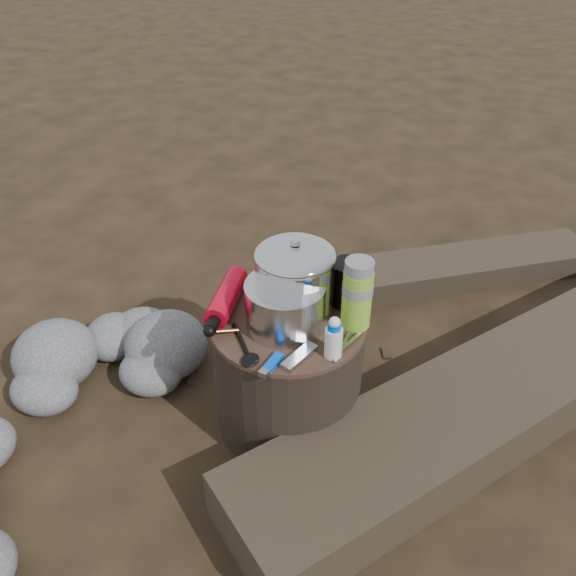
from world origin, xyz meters
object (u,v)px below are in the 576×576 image
at_px(stump, 288,372).
at_px(fuel_bottle, 226,297).
at_px(travel_mug, 346,283).
at_px(camping_pot, 295,278).
at_px(log_main, 521,383).
at_px(thermos, 357,294).

xyz_separation_m(stump, fuel_bottle, (-0.17, -0.01, 0.22)).
xyz_separation_m(stump, travel_mug, (0.11, 0.13, 0.25)).
height_order(stump, fuel_bottle, fuel_bottle).
bearing_deg(stump, camping_pot, 89.92).
height_order(log_main, camping_pot, camping_pot).
bearing_deg(thermos, log_main, 31.09).
distance_m(log_main, travel_mug, 0.65).
bearing_deg(stump, fuel_bottle, -176.42).
bearing_deg(fuel_bottle, stump, -6.84).
relative_size(camping_pot, thermos, 1.09).
bearing_deg(stump, log_main, 27.68).
bearing_deg(log_main, fuel_bottle, -122.17).
relative_size(fuel_bottle, thermos, 1.36).
bearing_deg(fuel_bottle, thermos, -0.03).
bearing_deg(thermos, camping_pot, -178.28).
height_order(camping_pot, travel_mug, camping_pot).
relative_size(log_main, thermos, 10.17).
xyz_separation_m(fuel_bottle, thermos, (0.34, 0.06, 0.06)).
relative_size(log_main, fuel_bottle, 7.46).
relative_size(stump, log_main, 0.21).
relative_size(thermos, travel_mug, 1.53).
distance_m(camping_pot, fuel_bottle, 0.20).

